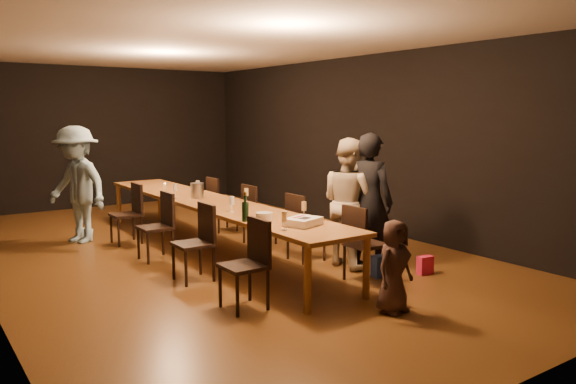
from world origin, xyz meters
TOP-DOWN VIEW (x-y plane):
  - ground at (0.00, 0.00)m, footprint 10.00×10.00m
  - room_shell at (0.00, 0.00)m, footprint 6.04×10.04m
  - table at (0.00, 0.00)m, footprint 0.90×6.00m
  - chair_right_0 at (0.85, -2.40)m, footprint 0.42×0.42m
  - chair_right_1 at (0.85, -1.20)m, footprint 0.42×0.42m
  - chair_right_2 at (0.85, 0.00)m, footprint 0.42×0.42m
  - chair_right_3 at (0.85, 1.20)m, footprint 0.42×0.42m
  - chair_left_0 at (-0.85, -2.40)m, footprint 0.42×0.42m
  - chair_left_1 at (-0.85, -1.20)m, footprint 0.42×0.42m
  - chair_left_2 at (-0.85, 0.00)m, footprint 0.42×0.42m
  - chair_left_3 at (-0.85, 1.20)m, footprint 0.42×0.42m
  - woman_birthday at (1.27, -2.00)m, footprint 0.61×0.75m
  - woman_tan at (1.15, -1.74)m, footprint 0.64×0.83m
  - man_blue at (-1.43, 1.71)m, footprint 1.10×1.35m
  - child at (0.35, -3.36)m, footprint 0.50×0.36m
  - gift_bag_red at (1.66, -2.62)m, footprint 0.21×0.13m
  - gift_bag_blue at (1.12, -2.39)m, footprint 0.24×0.18m
  - birthday_cake at (0.03, -2.23)m, footprint 0.47×0.42m
  - plate_stack at (-0.22, -1.81)m, footprint 0.25×0.25m
  - champagne_bottle at (-0.38, -1.64)m, footprint 0.08×0.08m
  - ice_bucket at (-0.01, 0.40)m, footprint 0.24×0.24m
  - wineglass_0 at (-0.28, -2.31)m, footprint 0.06×0.06m
  - wineglass_1 at (0.30, -1.89)m, footprint 0.06×0.06m
  - wineglass_2 at (-0.20, -1.01)m, footprint 0.06×0.06m
  - wineglass_3 at (0.35, -0.44)m, footprint 0.06×0.06m
  - wineglass_4 at (-0.28, 0.60)m, footprint 0.06×0.06m
  - wineglass_5 at (0.19, 0.79)m, footprint 0.06×0.06m
  - tealight_near at (0.15, -2.32)m, footprint 0.05×0.05m
  - tealight_mid at (0.15, -0.35)m, footprint 0.05×0.05m
  - tealight_far at (0.15, 2.04)m, footprint 0.05×0.05m

SIDE VIEW (x-z plane):
  - ground at x=0.00m, z-range 0.00..0.00m
  - gift_bag_red at x=1.66m, z-range 0.00..0.23m
  - gift_bag_blue at x=1.12m, z-range 0.00..0.27m
  - chair_right_0 at x=0.85m, z-range 0.00..0.93m
  - chair_right_1 at x=0.85m, z-range 0.00..0.93m
  - chair_right_2 at x=0.85m, z-range 0.00..0.93m
  - chair_right_3 at x=0.85m, z-range 0.00..0.93m
  - chair_left_0 at x=-0.85m, z-range 0.00..0.93m
  - chair_left_1 at x=-0.85m, z-range 0.00..0.93m
  - chair_left_2 at x=-0.85m, z-range 0.00..0.93m
  - chair_left_3 at x=-0.85m, z-range 0.00..0.93m
  - child at x=0.35m, z-range 0.00..0.96m
  - table at x=0.00m, z-range 0.33..1.08m
  - tealight_near at x=0.15m, z-range 0.75..0.78m
  - tealight_mid at x=0.15m, z-range 0.75..0.78m
  - tealight_far at x=0.15m, z-range 0.75..0.78m
  - birthday_cake at x=0.03m, z-range 0.75..0.84m
  - plate_stack at x=-0.22m, z-range 0.75..0.86m
  - woman_tan at x=1.15m, z-range 0.00..1.70m
  - wineglass_0 at x=-0.28m, z-range 0.75..0.96m
  - wineglass_1 at x=0.30m, z-range 0.75..0.96m
  - wineglass_2 at x=-0.20m, z-range 0.75..0.96m
  - wineglass_3 at x=0.35m, z-range 0.75..0.96m
  - wineglass_4 at x=-0.28m, z-range 0.75..0.96m
  - wineglass_5 at x=0.19m, z-range 0.75..0.96m
  - ice_bucket at x=-0.01m, z-range 0.75..0.97m
  - woman_birthday at x=1.27m, z-range 0.00..1.77m
  - man_blue at x=-1.43m, z-range 0.00..1.82m
  - champagne_bottle at x=-0.38m, z-range 0.75..1.10m
  - room_shell at x=0.00m, z-range 0.57..3.59m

